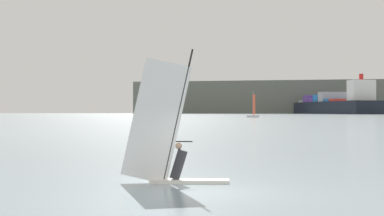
{
  "coord_description": "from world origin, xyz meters",
  "views": [
    {
      "loc": [
        5.62,
        -17.24,
        2.3
      ],
      "look_at": [
        -2.4,
        5.17,
        2.43
      ],
      "focal_mm": 59.72,
      "sensor_mm": 36.0,
      "label": 1
    }
  ],
  "objects": [
    {
      "name": "windsurfer",
      "position": [
        -1.92,
        1.87,
        1.15
      ],
      "size": [
        3.44,
        1.38,
        4.36
      ],
      "rotation": [
        0.0,
        0.0,
        0.31
      ],
      "color": "white",
      "rests_on": "ground_plane"
    },
    {
      "name": "cargo_ship",
      "position": [
        -78.18,
        661.7,
        9.47
      ],
      "size": [
        109.1,
        154.26,
        38.57
      ],
      "rotation": [
        0.0,
        0.0,
        2.11
      ],
      "color": "black",
      "rests_on": "ground_plane"
    },
    {
      "name": "ground_plane",
      "position": [
        0.0,
        0.0,
        0.0
      ],
      "size": [
        4000.0,
        4000.0,
        0.0
      ],
      "primitive_type": "plane",
      "color": "gray"
    },
    {
      "name": "distant_headland",
      "position": [
        -53.29,
        964.65,
        20.04
      ],
      "size": [
        666.71,
        505.44,
        40.09
      ],
      "primitive_type": "cube",
      "rotation": [
        0.0,
        0.0,
        0.12
      ],
      "color": "#60665B",
      "rests_on": "ground_plane"
    },
    {
      "name": "small_sailboat",
      "position": [
        -57.15,
        230.76,
        0.95
      ],
      "size": [
        3.8,
        6.98,
        10.51
      ],
      "rotation": [
        0.0,
        0.0,
        4.53
      ],
      "color": "white",
      "rests_on": "ground_plane"
    }
  ]
}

